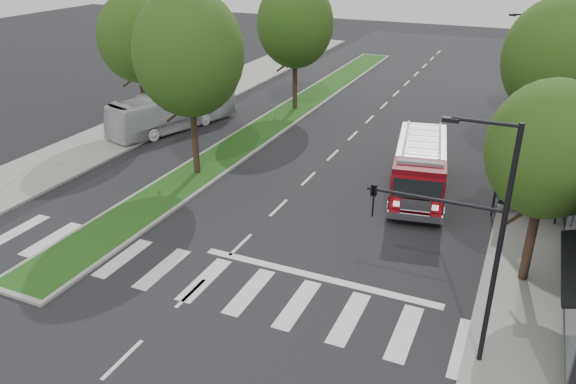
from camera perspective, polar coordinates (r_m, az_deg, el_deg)
name	(u,v)px	position (r m, az deg, el deg)	size (l,w,h in m)	color
ground	(241,245)	(24.89, -4.84, -5.37)	(140.00, 140.00, 0.00)	black
sidewalk_right	(552,203)	(31.37, 25.27, -1.00)	(5.00, 80.00, 0.15)	gray
sidewalk_left	(123,133)	(40.12, -16.44, 5.79)	(5.00, 80.00, 0.15)	gray
median	(284,116)	(42.18, -0.39, 7.73)	(3.00, 50.00, 0.15)	gray
bus_shelter	(530,176)	(28.85, 23.38, 1.48)	(3.20, 1.60, 2.61)	black
tree_right_near	(549,150)	(21.90, 24.99, 3.88)	(4.40, 4.40, 8.05)	black
tree_right_mid	(557,59)	(33.30, 25.65, 12.10)	(5.60, 5.60, 9.72)	black
tree_right_far	(556,41)	(43.27, 25.57, 13.67)	(5.00, 5.00, 8.73)	black
tree_median_near	(189,53)	(30.33, -10.06, 13.69)	(5.80, 5.80, 10.16)	black
tree_median_far	(295,24)	(42.57, 0.74, 16.74)	(5.60, 5.60, 9.72)	black
tree_left_mid	(137,38)	(39.87, -15.09, 14.90)	(5.20, 5.20, 9.16)	black
streetlight_right_near	(469,229)	(17.16, 17.96, -3.58)	(4.08, 0.22, 8.00)	black
streetlight_right_far	(531,72)	(39.56, 23.49, 11.16)	(2.11, 0.20, 8.00)	black
fire_engine	(420,168)	(29.93, 13.24, 2.39)	(3.84, 8.66, 2.90)	#63050C
city_bus	(174,110)	(39.97, -11.53, 8.17)	(2.28, 9.75, 2.72)	silver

